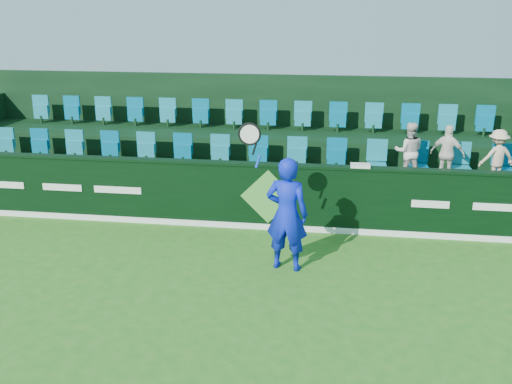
% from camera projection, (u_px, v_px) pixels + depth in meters
% --- Properties ---
extents(ground, '(60.00, 60.00, 0.00)m').
position_uv_depth(ground, '(233.00, 336.00, 7.77)').
color(ground, '#256F1A').
rests_on(ground, ground).
extents(sponsor_hoarding, '(16.00, 0.25, 1.35)m').
position_uv_depth(sponsor_hoarding, '(269.00, 196.00, 11.32)').
color(sponsor_hoarding, black).
rests_on(sponsor_hoarding, ground).
extents(stand_tier_front, '(16.00, 2.00, 0.80)m').
position_uv_depth(stand_tier_front, '(275.00, 192.00, 12.45)').
color(stand_tier_front, black).
rests_on(stand_tier_front, ground).
extents(stand_tier_back, '(16.00, 1.80, 1.30)m').
position_uv_depth(stand_tier_back, '(283.00, 159.00, 14.15)').
color(stand_tier_back, black).
rests_on(stand_tier_back, ground).
extents(stand_rear, '(16.00, 4.10, 2.60)m').
position_uv_depth(stand_rear, '(285.00, 133.00, 14.39)').
color(stand_rear, black).
rests_on(stand_rear, ground).
extents(seat_row_front, '(13.50, 0.50, 0.60)m').
position_uv_depth(seat_row_front, '(277.00, 157.00, 12.60)').
color(seat_row_front, teal).
rests_on(seat_row_front, stand_tier_front).
extents(seat_row_back, '(13.50, 0.50, 0.60)m').
position_uv_depth(seat_row_back, '(285.00, 119.00, 14.14)').
color(seat_row_back, teal).
rests_on(seat_row_back, stand_tier_back).
extents(tennis_player, '(1.23, 0.57, 2.58)m').
position_uv_depth(tennis_player, '(287.00, 214.00, 9.48)').
color(tennis_player, '#0B1DC1').
rests_on(tennis_player, ground).
extents(spectator_left, '(0.60, 0.47, 1.22)m').
position_uv_depth(spectator_left, '(409.00, 152.00, 11.77)').
color(spectator_left, silver).
rests_on(spectator_left, stand_tier_front).
extents(spectator_middle, '(0.75, 0.56, 1.19)m').
position_uv_depth(spectator_middle, '(447.00, 154.00, 11.68)').
color(spectator_middle, white).
rests_on(spectator_middle, stand_tier_front).
extents(spectator_right, '(0.81, 0.60, 1.12)m').
position_uv_depth(spectator_right, '(497.00, 157.00, 11.55)').
color(spectator_right, beige).
rests_on(spectator_right, stand_tier_front).
extents(towel, '(0.37, 0.24, 0.06)m').
position_uv_depth(towel, '(360.00, 166.00, 10.87)').
color(towel, silver).
rests_on(towel, sponsor_hoarding).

